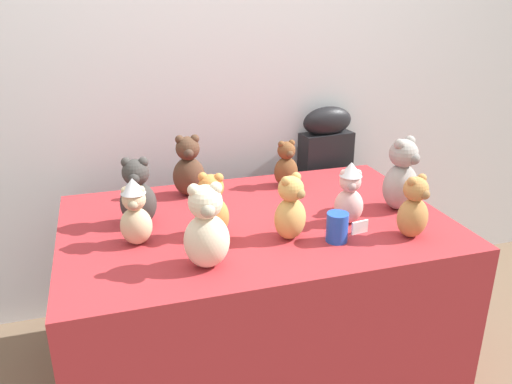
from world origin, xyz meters
The scene contains 16 objects.
wall_back centered at (0.00, 0.99, 1.30)m, with size 7.00×0.08×2.60m, color silver.
display_table centered at (0.00, 0.25, 0.37)m, with size 1.52×0.99×0.74m, color maroon.
instrument_case centered at (0.58, 0.87, 0.52)m, with size 0.29×0.15×1.04m.
teddy_bear_cocoa centered at (-0.21, 0.59, 0.87)m, with size 0.15×0.13×0.28m.
teddy_bear_charcoal centered at (-0.45, 0.35, 0.87)m, with size 0.16×0.15×0.27m.
teddy_bear_honey centered at (0.07, 0.06, 0.86)m, with size 0.17×0.16×0.25m.
teddy_bear_sand centered at (-0.47, 0.18, 0.87)m, with size 0.13×0.12×0.25m.
teddy_bear_ash centered at (0.61, 0.19, 0.89)m, with size 0.20×0.19×0.31m.
teddy_bear_chestnut centered at (0.25, 0.58, 0.85)m, with size 0.12×0.11×0.22m.
teddy_bear_caramel centered at (0.51, -0.06, 0.86)m, with size 0.15×0.14×0.24m.
teddy_bear_ginger centered at (-0.20, 0.16, 0.86)m, with size 0.16×0.15×0.25m.
teddy_bear_cream centered at (-0.26, -0.06, 0.88)m, with size 0.16×0.14×0.30m.
teddy_bear_blush centered at (0.34, 0.12, 0.87)m, with size 0.14×0.13×0.25m.
party_cup_blue centered at (0.23, -0.01, 0.80)m, with size 0.08×0.08×0.11m, color blue.
name_card_front_left centered at (0.34, 0.02, 0.77)m, with size 0.07×0.01×0.05m, color white.
name_card_front_middle centered at (-0.20, 0.05, 0.77)m, with size 0.07×0.01×0.05m, color white.
Camera 1 is at (-0.55, -1.55, 1.61)m, focal length 36.26 mm.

